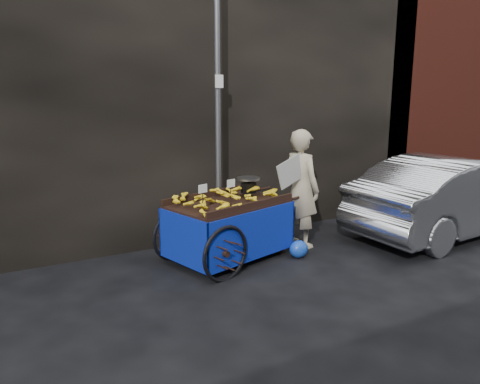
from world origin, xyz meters
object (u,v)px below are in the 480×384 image
banana_cart (226,209)px  vendor (301,188)px  plastic_bag (299,249)px  parked_car (454,195)px

banana_cart → vendor: size_ratio=1.33×
vendor → plastic_bag: (-0.33, -0.43, -0.75)m
plastic_bag → parked_car: 2.90m
banana_cart → parked_car: (3.76, -0.68, -0.09)m
plastic_bag → vendor: bearing=53.0°
banana_cart → parked_car: bearing=-25.7°
banana_cart → parked_car: 3.82m
banana_cart → vendor: (1.25, 0.01, 0.16)m
banana_cart → parked_car: size_ratio=0.60×
vendor → plastic_bag: bearing=131.5°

